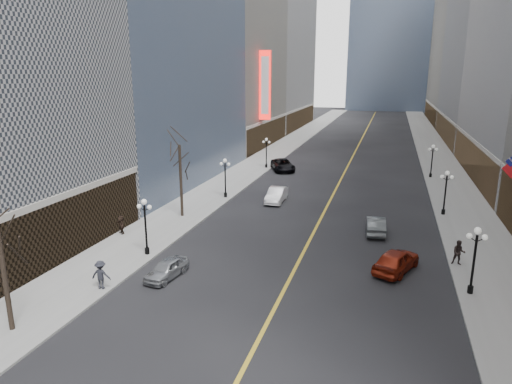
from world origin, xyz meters
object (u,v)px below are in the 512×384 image
Objects in this scene: streetlamp_east_3 at (432,157)px; car_sb_mid at (396,260)px; car_sb_far at (376,225)px; streetlamp_east_2 at (446,188)px; streetlamp_west_1 at (145,221)px; car_nb_mid at (276,195)px; car_nb_far at (283,165)px; car_nb_near at (167,269)px; streetlamp_west_2 at (225,174)px; streetlamp_west_3 at (266,150)px; streetlamp_east_1 at (475,254)px.

car_sb_mid is (-4.65, -33.50, -2.05)m from streetlamp_east_3.
streetlamp_east_2 is at bearing -134.86° from car_sb_far.
car_sb_mid is at bearing 7.53° from streetlamp_west_1.
streetlamp_west_1 is (-23.60, -18.00, 0.00)m from streetlamp_east_2.
streetlamp_east_2 is 17.68m from car_nb_mid.
car_sb_far is (-6.40, -7.40, -2.14)m from streetlamp_east_2.
car_nb_near is at bearing -113.65° from car_nb_far.
streetlamp_east_2 is at bearing 0.00° from streetlamp_west_2.
streetlamp_east_2 and streetlamp_east_3 have the same top height.
car_nb_far is at bearing 80.71° from streetlamp_west_2.
car_nb_near is 21.58m from car_nb_mid.
streetlamp_west_3 is 38.54m from car_sb_mid.
car_nb_near is 0.80× the size of car_nb_mid.
streetlamp_east_2 reaches higher than car_sb_mid.
car_nb_far reaches higher than car_sb_mid.
streetlamp_west_3 is at bearing 142.67° from streetlamp_east_2.
streetlamp_west_1 is at bearing 180.00° from streetlamp_east_1.
streetlamp_west_3 is at bearing 107.18° from car_nb_mid.
streetlamp_east_3 reaches higher than car_sb_far.
streetlamp_west_1 is 0.91× the size of car_sb_mid.
streetlamp_west_2 is (-23.60, 0.00, 0.00)m from streetlamp_east_2.
car_sb_mid is at bearing -60.51° from streetlamp_west_3.
streetlamp_east_2 is 27.01m from car_nb_far.
streetlamp_west_1 is 1.00× the size of streetlamp_west_2.
car_sb_far is at bearing -35.74° from car_nb_mid.
streetlamp_west_3 is 0.92× the size of car_nb_mid.
car_nb_mid is (6.04, -17.82, -2.09)m from streetlamp_west_3.
streetlamp_east_1 is 1.00× the size of streetlamp_east_3.
streetlamp_east_1 is 23.60m from streetlamp_west_1.
streetlamp_east_3 is 0.91× the size of car_sb_mid.
streetlamp_west_1 is 18.00m from streetlamp_west_2.
streetlamp_west_1 is 19.22m from car_sb_mid.
streetlamp_east_3 is (0.00, 36.00, 0.00)m from streetlamp_east_1.
streetlamp_west_2 reaches higher than car_sb_mid.
streetlamp_east_2 is at bearing -84.57° from car_sb_mid.
streetlamp_west_2 reaches higher than car_sb_far.
streetlamp_west_1 is at bearing -119.09° from car_nb_far.
streetlamp_west_2 reaches higher than car_nb_far.
streetlamp_west_2 is at bearing 107.57° from car_nb_near.
car_nb_near is 0.64× the size of car_nb_far.
car_nb_far is at bearing -17.61° from streetlamp_west_3.
streetlamp_west_2 is 1.00× the size of streetlamp_west_3.
streetlamp_west_3 is (0.00, 36.00, 0.00)m from streetlamp_west_1.
streetlamp_east_1 and streetlamp_west_2 have the same top height.
car_nb_far is (-0.59, 38.35, 0.19)m from car_nb_near.
streetlamp_west_2 is (-23.60, -18.00, 0.00)m from streetlamp_east_3.
car_nb_mid is at bearing 134.00° from streetlamp_east_1.
streetlamp_east_3 is 20.92m from car_nb_far.
streetlamp_west_2 is at bearing 180.00° from streetlamp_east_2.
car_sb_mid is (18.95, 2.50, -2.05)m from streetlamp_west_1.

